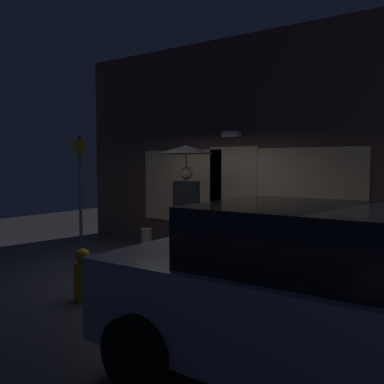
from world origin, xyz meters
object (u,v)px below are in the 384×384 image
street_sign_post (80,184)px  sidewalk_bollard (146,241)px  person_with_umbrella (186,175)px  parked_car (345,303)px  fire_hydrant (83,277)px

street_sign_post → sidewalk_bollard: 2.17m
person_with_umbrella → sidewalk_bollard: bearing=152.4°
person_with_umbrella → parked_car: (3.64, -2.99, -0.86)m
sidewalk_bollard → fire_hydrant: fire_hydrant is taller
street_sign_post → sidewalk_bollard: (1.84, 0.12, -1.14)m
person_with_umbrella → street_sign_post: (-2.93, 0.01, -0.23)m
person_with_umbrella → parked_car: person_with_umbrella is taller
person_with_umbrella → street_sign_post: bearing=159.2°
street_sign_post → person_with_umbrella: bearing=-0.2°
sidewalk_bollard → fire_hydrant: size_ratio=0.75×
parked_car → fire_hydrant: size_ratio=5.81×
parked_car → sidewalk_bollard: (-4.73, 3.12, -0.51)m
person_with_umbrella → sidewalk_bollard: size_ratio=4.10×
street_sign_post → fire_hydrant: size_ratio=3.48×
person_with_umbrella → parked_car: 4.78m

